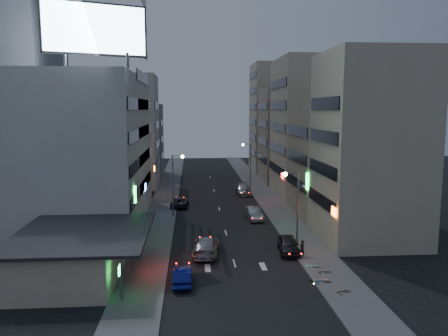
{
  "coord_description": "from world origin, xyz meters",
  "views": [
    {
      "loc": [
        -3.81,
        -34.29,
        14.1
      ],
      "look_at": [
        0.19,
        19.42,
        6.74
      ],
      "focal_mm": 35.0,
      "sensor_mm": 36.0,
      "label": 1
    }
  ],
  "objects": [
    {
      "name": "parked_car_right_mid",
      "position": [
        4.03,
        19.77,
        0.78
      ],
      "size": [
        2.05,
        4.88,
        1.57
      ],
      "primitive_type": "imported",
      "rotation": [
        0.0,
        0.0,
        0.08
      ],
      "color": "#A3A6AB",
      "rests_on": "ground"
    },
    {
      "name": "white_building",
      "position": [
        -17.0,
        20.0,
        9.0
      ],
      "size": [
        14.0,
        24.0,
        18.0
      ],
      "primitive_type": "cube",
      "color": "beige",
      "rests_on": "ground"
    },
    {
      "name": "billboard",
      "position": [
        -12.99,
        9.97,
        21.66
      ],
      "size": [
        9.52,
        3.75,
        6.2
      ],
      "rotation": [
        0.0,
        0.0,
        0.35
      ],
      "color": "#595B60",
      "rests_on": "white_building"
    },
    {
      "name": "scooter_silver_a",
      "position": [
        7.31,
        -0.6,
        0.7
      ],
      "size": [
        0.67,
        1.92,
        1.17
      ],
      "primitive_type": null,
      "rotation": [
        0.0,
        0.0,
        1.55
      ],
      "color": "#A6A9AD",
      "rests_on": "sidewalk_right"
    },
    {
      "name": "parked_car_right_far",
      "position": [
        4.68,
        36.2,
        0.82
      ],
      "size": [
        2.42,
        5.71,
        1.64
      ],
      "primitive_type": "imported",
      "rotation": [
        0.0,
        0.0,
        -0.02
      ],
      "color": "gray",
      "rests_on": "ground"
    },
    {
      "name": "parked_car_right_near",
      "position": [
        5.6,
        6.59,
        0.81
      ],
      "size": [
        2.31,
        4.91,
        1.62
      ],
      "primitive_type": "imported",
      "rotation": [
        0.0,
        0.0,
        -0.08
      ],
      "color": "#242529",
      "rests_on": "ground"
    },
    {
      "name": "ground",
      "position": [
        0.0,
        0.0,
        0.0
      ],
      "size": [
        180.0,
        180.0,
        0.0
      ],
      "primitive_type": "plane",
      "color": "black",
      "rests_on": "ground"
    },
    {
      "name": "parked_car_left",
      "position": [
        -5.6,
        27.71,
        0.71
      ],
      "size": [
        2.66,
        5.22,
        1.41
      ],
      "primitive_type": "imported",
      "rotation": [
        0.0,
        0.0,
        3.08
      ],
      "color": "#25252A",
      "rests_on": "ground"
    },
    {
      "name": "grey_tower",
      "position": [
        -26.0,
        23.0,
        17.0
      ],
      "size": [
        10.0,
        14.0,
        34.0
      ],
      "primitive_type": "cube",
      "color": "slate",
      "rests_on": "ground"
    },
    {
      "name": "road_car_blue",
      "position": [
        -4.68,
        -0.35,
        0.69
      ],
      "size": [
        1.51,
        4.2,
        1.38
      ],
      "primitive_type": "imported",
      "rotation": [
        0.0,
        0.0,
        3.15
      ],
      "color": "navy",
      "rests_on": "ground"
    },
    {
      "name": "shophouse_mid",
      "position": [
        15.5,
        22.0,
        8.0
      ],
      "size": [
        11.0,
        12.0,
        16.0
      ],
      "primitive_type": "cube",
      "color": "gray",
      "rests_on": "ground"
    },
    {
      "name": "far_left_b",
      "position": [
        -16.0,
        58.0,
        7.5
      ],
      "size": [
        12.0,
        10.0,
        15.0
      ],
      "primitive_type": "cube",
      "color": "slate",
      "rests_on": "ground"
    },
    {
      "name": "sidewalk_right",
      "position": [
        8.0,
        30.0,
        0.06
      ],
      "size": [
        4.0,
        120.0,
        0.12
      ],
      "primitive_type": "cube",
      "color": "#4C4C4F",
      "rests_on": "ground"
    },
    {
      "name": "street_lamp_left",
      "position": [
        -5.9,
        22.0,
        5.36
      ],
      "size": [
        1.6,
        0.44,
        8.02
      ],
      "color": "#595B60",
      "rests_on": "sidewalk_left"
    },
    {
      "name": "shophouse_far",
      "position": [
        15.0,
        35.0,
        11.0
      ],
      "size": [
        10.0,
        14.0,
        22.0
      ],
      "primitive_type": "cube",
      "color": "#B1A58A",
      "rests_on": "ground"
    },
    {
      "name": "road_car_silver",
      "position": [
        -2.52,
        6.68,
        0.85
      ],
      "size": [
        3.03,
        6.11,
        1.71
      ],
      "primitive_type": "imported",
      "rotation": [
        0.0,
        0.0,
        3.03
      ],
      "color": "#9E9FA6",
      "rests_on": "ground"
    },
    {
      "name": "far_right_a",
      "position": [
        15.5,
        50.0,
        9.0
      ],
      "size": [
        11.0,
        12.0,
        18.0
      ],
      "primitive_type": "cube",
      "color": "gray",
      "rests_on": "ground"
    },
    {
      "name": "scooter_black_a",
      "position": [
        8.18,
        -2.78,
        0.63
      ],
      "size": [
        1.05,
        1.77,
        1.02
      ],
      "primitive_type": null,
      "rotation": [
        0.0,
        0.0,
        1.89
      ],
      "color": "black",
      "rests_on": "sidewalk_right"
    },
    {
      "name": "scooter_blue",
      "position": [
        7.36,
        -0.84,
        0.69
      ],
      "size": [
        0.75,
        1.91,
        1.15
      ],
      "primitive_type": null,
      "rotation": [
        0.0,
        0.0,
        1.64
      ],
      "color": "navy",
      "rests_on": "sidewalk_right"
    },
    {
      "name": "sidewalk_left",
      "position": [
        -8.0,
        30.0,
        0.06
      ],
      "size": [
        4.0,
        120.0,
        0.12
      ],
      "primitive_type": "cube",
      "color": "#4C4C4F",
      "rests_on": "ground"
    },
    {
      "name": "street_lamp_right_near",
      "position": [
        5.9,
        6.0,
        5.36
      ],
      "size": [
        1.6,
        0.44,
        8.02
      ],
      "color": "#595B60",
      "rests_on": "sidewalk_right"
    },
    {
      "name": "far_left_a",
      "position": [
        -15.5,
        45.0,
        10.0
      ],
      "size": [
        11.0,
        10.0,
        20.0
      ],
      "primitive_type": "cube",
      "color": "beige",
      "rests_on": "ground"
    },
    {
      "name": "shophouse_near",
      "position": [
        15.0,
        10.5,
        10.0
      ],
      "size": [
        10.0,
        11.0,
        20.0
      ],
      "primitive_type": "cube",
      "color": "#B1A58A",
      "rests_on": "ground"
    },
    {
      "name": "scooter_silver_b",
      "position": [
        7.49,
        2.45,
        0.67
      ],
      "size": [
        0.91,
        1.88,
        1.1
      ],
      "primitive_type": null,
      "rotation": [
        0.0,
        0.0,
        1.39
      ],
      "color": "silver",
      "rests_on": "sidewalk_right"
    },
    {
      "name": "scooter_black_b",
      "position": [
        8.06,
        1.16,
        0.63
      ],
      "size": [
        0.63,
        1.69,
        1.02
      ],
      "primitive_type": null,
      "rotation": [
        0.0,
        0.0,
        1.62
      ],
      "color": "black",
      "rests_on": "sidewalk_right"
    },
    {
      "name": "food_court",
      "position": [
        -13.9,
        2.0,
        1.98
      ],
      "size": [
        11.0,
        13.0,
        3.88
      ],
      "color": "#B1A58A",
      "rests_on": "ground"
    },
    {
      "name": "person",
      "position": [
        6.56,
        5.03,
        0.93
      ],
      "size": [
        0.7,
        0.65,
        1.61
      ],
      "primitive_type": "imported",
      "rotation": [
        0.0,
        0.0,
        3.73
      ],
      "color": "black",
      "rests_on": "sidewalk_right"
    },
    {
      "name": "far_right_b",
      "position": [
        16.0,
        64.0,
        12.0
      ],
      "size": [
        12.0,
        12.0,
        24.0
      ],
      "primitive_type": "cube",
      "color": "#B1A58A",
      "rests_on": "ground"
    },
    {
      "name": "street_lamp_right_far",
      "position": [
        5.9,
        40.0,
        5.36
      ],
      "size": [
        1.6,
        0.44,
        8.02
      ],
      "color": "#595B60",
      "rests_on": "sidewalk_right"
    }
  ]
}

